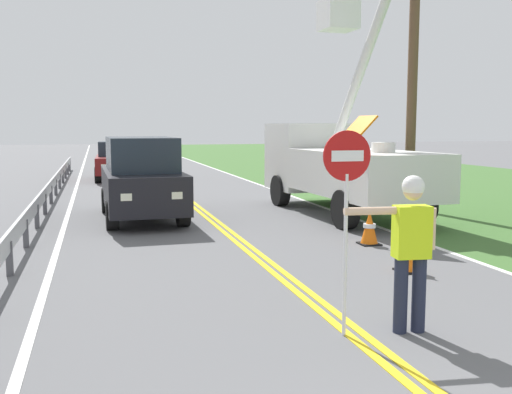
{
  "coord_description": "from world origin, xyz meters",
  "views": [
    {
      "loc": [
        -2.81,
        -1.91,
        2.37
      ],
      "look_at": [
        -0.25,
        7.46,
        1.2
      ],
      "focal_mm": 41.11,
      "sensor_mm": 36.0,
      "label": 1
    }
  ],
  "objects_px": {
    "utility_bucket_truck": "(338,161)",
    "traffic_cone_mid": "(369,228)",
    "stop_sign_paddle": "(346,187)",
    "oncoming_suv_nearest": "(141,178)",
    "flagger_worker": "(410,243)",
    "utility_pole_near": "(413,65)",
    "traffic_cone_lead": "(410,251)",
    "oncoming_sedan_second": "(118,161)"
  },
  "relations": [
    {
      "from": "utility_bucket_truck",
      "to": "traffic_cone_mid",
      "type": "height_order",
      "value": "utility_bucket_truck"
    },
    {
      "from": "stop_sign_paddle",
      "to": "utility_bucket_truck",
      "type": "distance_m",
      "value": 9.78
    },
    {
      "from": "oncoming_suv_nearest",
      "to": "flagger_worker",
      "type": "bearing_deg",
      "value": -75.92
    },
    {
      "from": "utility_bucket_truck",
      "to": "utility_pole_near",
      "type": "xyz_separation_m",
      "value": [
        2.24,
        0.02,
        2.67
      ]
    },
    {
      "from": "traffic_cone_lead",
      "to": "traffic_cone_mid",
      "type": "height_order",
      "value": "same"
    },
    {
      "from": "utility_pole_near",
      "to": "traffic_cone_mid",
      "type": "xyz_separation_m",
      "value": [
        -3.39,
        -4.38,
        -3.75
      ]
    },
    {
      "from": "traffic_cone_mid",
      "to": "stop_sign_paddle",
      "type": "bearing_deg",
      "value": -119.18
    },
    {
      "from": "oncoming_suv_nearest",
      "to": "traffic_cone_lead",
      "type": "bearing_deg",
      "value": -60.56
    },
    {
      "from": "stop_sign_paddle",
      "to": "oncoming_suv_nearest",
      "type": "distance_m",
      "value": 9.37
    },
    {
      "from": "oncoming_sedan_second",
      "to": "traffic_cone_lead",
      "type": "relative_size",
      "value": 5.94
    },
    {
      "from": "flagger_worker",
      "to": "traffic_cone_lead",
      "type": "xyz_separation_m",
      "value": [
        1.48,
        2.55,
        -0.71
      ]
    },
    {
      "from": "flagger_worker",
      "to": "utility_pole_near",
      "type": "bearing_deg",
      "value": 60.19
    },
    {
      "from": "oncoming_sedan_second",
      "to": "flagger_worker",
      "type": "bearing_deg",
      "value": -83.17
    },
    {
      "from": "traffic_cone_lead",
      "to": "traffic_cone_mid",
      "type": "relative_size",
      "value": 1.0
    },
    {
      "from": "stop_sign_paddle",
      "to": "traffic_cone_mid",
      "type": "height_order",
      "value": "stop_sign_paddle"
    },
    {
      "from": "flagger_worker",
      "to": "stop_sign_paddle",
      "type": "distance_m",
      "value": 1.02
    },
    {
      "from": "utility_bucket_truck",
      "to": "oncoming_suv_nearest",
      "type": "bearing_deg",
      "value": 178.05
    },
    {
      "from": "flagger_worker",
      "to": "utility_bucket_truck",
      "type": "bearing_deg",
      "value": 71.82
    },
    {
      "from": "traffic_cone_lead",
      "to": "traffic_cone_mid",
      "type": "bearing_deg",
      "value": 80.66
    },
    {
      "from": "oncoming_sedan_second",
      "to": "utility_pole_near",
      "type": "xyz_separation_m",
      "value": [
        7.75,
        -11.9,
        3.26
      ]
    },
    {
      "from": "oncoming_sedan_second",
      "to": "utility_pole_near",
      "type": "relative_size",
      "value": 0.53
    },
    {
      "from": "flagger_worker",
      "to": "traffic_cone_mid",
      "type": "xyz_separation_m",
      "value": [
        1.84,
        4.76,
        -0.71
      ]
    },
    {
      "from": "utility_bucket_truck",
      "to": "oncoming_sedan_second",
      "type": "height_order",
      "value": "utility_bucket_truck"
    },
    {
      "from": "flagger_worker",
      "to": "oncoming_sedan_second",
      "type": "distance_m",
      "value": 21.18
    },
    {
      "from": "stop_sign_paddle",
      "to": "utility_bucket_truck",
      "type": "bearing_deg",
      "value": 67.4
    },
    {
      "from": "stop_sign_paddle",
      "to": "utility_pole_near",
      "type": "distance_m",
      "value": 11.11
    },
    {
      "from": "flagger_worker",
      "to": "utility_pole_near",
      "type": "height_order",
      "value": "utility_pole_near"
    },
    {
      "from": "utility_bucket_truck",
      "to": "stop_sign_paddle",
      "type": "bearing_deg",
      "value": -112.6
    },
    {
      "from": "stop_sign_paddle",
      "to": "utility_bucket_truck",
      "type": "xyz_separation_m",
      "value": [
        3.76,
        9.03,
        -0.28
      ]
    },
    {
      "from": "utility_pole_near",
      "to": "traffic_cone_mid",
      "type": "bearing_deg",
      "value": -127.76
    },
    {
      "from": "traffic_cone_lead",
      "to": "traffic_cone_mid",
      "type": "xyz_separation_m",
      "value": [
        0.36,
        2.21,
        0.0
      ]
    },
    {
      "from": "utility_bucket_truck",
      "to": "traffic_cone_mid",
      "type": "xyz_separation_m",
      "value": [
        -1.15,
        -4.36,
        -1.09
      ]
    },
    {
      "from": "flagger_worker",
      "to": "oncoming_suv_nearest",
      "type": "height_order",
      "value": "oncoming_suv_nearest"
    },
    {
      "from": "oncoming_suv_nearest",
      "to": "oncoming_sedan_second",
      "type": "xyz_separation_m",
      "value": [
        -0.19,
        11.73,
        -0.23
      ]
    },
    {
      "from": "oncoming_suv_nearest",
      "to": "oncoming_sedan_second",
      "type": "distance_m",
      "value": 11.73
    },
    {
      "from": "flagger_worker",
      "to": "utility_pole_near",
      "type": "xyz_separation_m",
      "value": [
        5.23,
        9.14,
        3.04
      ]
    },
    {
      "from": "traffic_cone_mid",
      "to": "oncoming_suv_nearest",
      "type": "bearing_deg",
      "value": 132.56
    },
    {
      "from": "oncoming_suv_nearest",
      "to": "traffic_cone_mid",
      "type": "distance_m",
      "value": 6.21
    },
    {
      "from": "utility_bucket_truck",
      "to": "flagger_worker",
      "type": "bearing_deg",
      "value": -108.18
    },
    {
      "from": "flagger_worker",
      "to": "utility_pole_near",
      "type": "distance_m",
      "value": 10.96
    },
    {
      "from": "traffic_cone_lead",
      "to": "traffic_cone_mid",
      "type": "distance_m",
      "value": 2.24
    },
    {
      "from": "stop_sign_paddle",
      "to": "utility_bucket_truck",
      "type": "relative_size",
      "value": 0.34
    }
  ]
}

